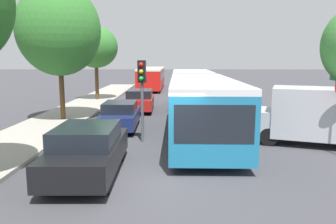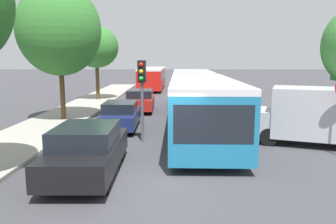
{
  "view_description": "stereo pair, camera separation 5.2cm",
  "coord_description": "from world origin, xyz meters",
  "px_view_note": "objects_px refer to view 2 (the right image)",
  "views": [
    {
      "loc": [
        0.35,
        -9.35,
        3.46
      ],
      "look_at": [
        0.2,
        4.51,
        1.2
      ],
      "focal_mm": 35.0,
      "sensor_mm": 36.0,
      "label": 1
    },
    {
      "loc": [
        0.41,
        -9.35,
        3.46
      ],
      "look_at": [
        0.2,
        4.51,
        1.2
      ],
      "focal_mm": 35.0,
      "sensor_mm": 36.0,
      "label": 2
    }
  ],
  "objects_px": {
    "tree_left_mid": "(59,32)",
    "city_bus_rear": "(153,77)",
    "tree_left_far": "(97,48)",
    "traffic_light": "(142,83)",
    "articulated_bus": "(197,95)",
    "queued_car_navy": "(121,115)",
    "queued_car_black": "(87,150)",
    "queued_car_red": "(140,100)",
    "white_van": "(319,115)"
  },
  "relations": [
    {
      "from": "queued_car_black",
      "to": "white_van",
      "type": "distance_m",
      "value": 9.21
    },
    {
      "from": "city_bus_rear",
      "to": "tree_left_mid",
      "type": "distance_m",
      "value": 20.69
    },
    {
      "from": "tree_left_mid",
      "to": "tree_left_far",
      "type": "bearing_deg",
      "value": 90.96
    },
    {
      "from": "traffic_light",
      "to": "tree_left_mid",
      "type": "xyz_separation_m",
      "value": [
        -4.83,
        4.47,
        2.37
      ]
    },
    {
      "from": "queued_car_red",
      "to": "tree_left_far",
      "type": "bearing_deg",
      "value": 35.76
    },
    {
      "from": "queued_car_red",
      "to": "tree_left_mid",
      "type": "xyz_separation_m",
      "value": [
        -3.92,
        -3.79,
        4.14
      ]
    },
    {
      "from": "city_bus_rear",
      "to": "queued_car_red",
      "type": "height_order",
      "value": "city_bus_rear"
    },
    {
      "from": "queued_car_navy",
      "to": "queued_car_red",
      "type": "height_order",
      "value": "queued_car_red"
    },
    {
      "from": "articulated_bus",
      "to": "queued_car_black",
      "type": "bearing_deg",
      "value": -23.58
    },
    {
      "from": "city_bus_rear",
      "to": "tree_left_mid",
      "type": "bearing_deg",
      "value": 170.13
    },
    {
      "from": "queued_car_black",
      "to": "tree_left_mid",
      "type": "bearing_deg",
      "value": 21.84
    },
    {
      "from": "queued_car_navy",
      "to": "tree_left_mid",
      "type": "distance_m",
      "value": 5.77
    },
    {
      "from": "queued_car_red",
      "to": "tree_left_far",
      "type": "distance_m",
      "value": 7.71
    },
    {
      "from": "city_bus_rear",
      "to": "traffic_light",
      "type": "bearing_deg",
      "value": -176.76
    },
    {
      "from": "articulated_bus",
      "to": "city_bus_rear",
      "type": "bearing_deg",
      "value": -168.8
    },
    {
      "from": "queued_car_navy",
      "to": "tree_left_far",
      "type": "distance_m",
      "value": 12.28
    },
    {
      "from": "city_bus_rear",
      "to": "queued_car_navy",
      "type": "relative_size",
      "value": 2.86
    },
    {
      "from": "articulated_bus",
      "to": "tree_left_mid",
      "type": "relative_size",
      "value": 2.36
    },
    {
      "from": "queued_car_red",
      "to": "tree_left_far",
      "type": "height_order",
      "value": "tree_left_far"
    },
    {
      "from": "queued_car_black",
      "to": "tree_left_mid",
      "type": "xyz_separation_m",
      "value": [
        -3.54,
        8.44,
        4.1
      ]
    },
    {
      "from": "tree_left_mid",
      "to": "traffic_light",
      "type": "bearing_deg",
      "value": -42.82
    },
    {
      "from": "queued_car_black",
      "to": "queued_car_red",
      "type": "bearing_deg",
      "value": -2.7
    },
    {
      "from": "city_bus_rear",
      "to": "articulated_bus",
      "type": "bearing_deg",
      "value": -168.93
    },
    {
      "from": "articulated_bus",
      "to": "white_van",
      "type": "xyz_separation_m",
      "value": [
        4.59,
        -4.86,
        -0.26
      ]
    },
    {
      "from": "traffic_light",
      "to": "tree_left_mid",
      "type": "bearing_deg",
      "value": -126.33
    },
    {
      "from": "articulated_bus",
      "to": "city_bus_rear",
      "type": "xyz_separation_m",
      "value": [
        -3.65,
        20.0,
        -0.1
      ]
    },
    {
      "from": "articulated_bus",
      "to": "tree_left_mid",
      "type": "distance_m",
      "value": 8.13
    },
    {
      "from": "queued_car_navy",
      "to": "white_van",
      "type": "distance_m",
      "value": 8.99
    },
    {
      "from": "queued_car_black",
      "to": "traffic_light",
      "type": "bearing_deg",
      "value": -18.83
    },
    {
      "from": "city_bus_rear",
      "to": "traffic_light",
      "type": "distance_m",
      "value": 24.57
    },
    {
      "from": "articulated_bus",
      "to": "city_bus_rear",
      "type": "distance_m",
      "value": 20.33
    },
    {
      "from": "white_van",
      "to": "traffic_light",
      "type": "bearing_deg",
      "value": 16.66
    },
    {
      "from": "articulated_bus",
      "to": "queued_car_navy",
      "type": "height_order",
      "value": "articulated_bus"
    },
    {
      "from": "white_van",
      "to": "traffic_light",
      "type": "height_order",
      "value": "traffic_light"
    },
    {
      "from": "city_bus_rear",
      "to": "queued_car_navy",
      "type": "xyz_separation_m",
      "value": [
        -0.25,
        -21.95,
        -0.71
      ]
    },
    {
      "from": "articulated_bus",
      "to": "tree_left_mid",
      "type": "bearing_deg",
      "value": -88.77
    },
    {
      "from": "articulated_bus",
      "to": "tree_left_mid",
      "type": "xyz_separation_m",
      "value": [
        -7.4,
        -0.05,
        3.36
      ]
    },
    {
      "from": "traffic_light",
      "to": "tree_left_far",
      "type": "bearing_deg",
      "value": -153.57
    },
    {
      "from": "traffic_light",
      "to": "queued_car_black",
      "type": "bearing_deg",
      "value": -11.42
    },
    {
      "from": "queued_car_navy",
      "to": "white_van",
      "type": "height_order",
      "value": "white_van"
    },
    {
      "from": "queued_car_black",
      "to": "queued_car_red",
      "type": "relative_size",
      "value": 1.06
    },
    {
      "from": "queued_car_black",
      "to": "queued_car_red",
      "type": "distance_m",
      "value": 12.23
    },
    {
      "from": "tree_left_mid",
      "to": "city_bus_rear",
      "type": "bearing_deg",
      "value": 79.4
    },
    {
      "from": "tree_left_far",
      "to": "city_bus_rear",
      "type": "bearing_deg",
      "value": 70.1
    },
    {
      "from": "queued_car_navy",
      "to": "articulated_bus",
      "type": "bearing_deg",
      "value": -64.41
    },
    {
      "from": "traffic_light",
      "to": "white_van",
      "type": "bearing_deg",
      "value": 93.75
    },
    {
      "from": "tree_left_mid",
      "to": "articulated_bus",
      "type": "bearing_deg",
      "value": 0.36
    },
    {
      "from": "city_bus_rear",
      "to": "tree_left_far",
      "type": "bearing_deg",
      "value": 160.83
    },
    {
      "from": "articulated_bus",
      "to": "tree_left_far",
      "type": "xyz_separation_m",
      "value": [
        -7.56,
        9.21,
        2.81
      ]
    },
    {
      "from": "articulated_bus",
      "to": "tree_left_far",
      "type": "distance_m",
      "value": 12.24
    }
  ]
}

